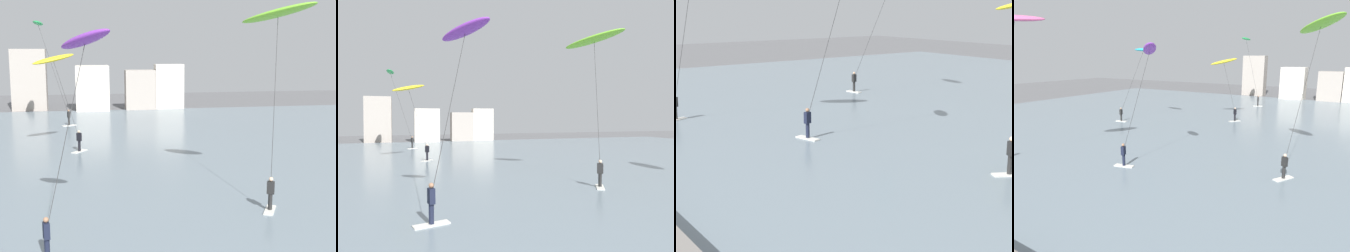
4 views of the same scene
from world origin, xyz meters
The scene contains 6 objects.
water_bay centered at (0.00, 30.79, 0.05)m, with size 84.00×52.00×0.10m, color slate.
far_shore_buildings centered at (-4.23, 57.80, 3.15)m, with size 21.96×4.65×7.85m.
kitesurfer_green centered at (-9.78, 45.81, 9.28)m, with size 3.95×2.98×10.54m.
kitesurfer_yellow centered at (-7.65, 32.48, 6.41)m, with size 3.89×2.01×7.47m.
kitesurfer_lime centered at (3.87, 19.87, 8.92)m, with size 3.62×4.84×9.95m.
kitesurfer_purple centered at (-5.74, 15.30, 7.03)m, with size 3.46×2.81×8.45m.
Camera 2 is at (-7.92, 2.22, 4.26)m, focal length 32.91 mm.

